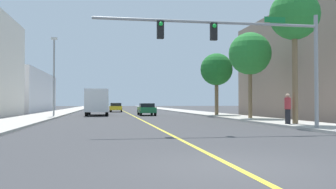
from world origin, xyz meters
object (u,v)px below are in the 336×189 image
traffic_signal_mast (248,43)px  pedestrian (288,109)px  street_lamp (54,72)px  palm_near (294,16)px  palm_mid (250,54)px  delivery_truck (97,102)px  car_green (147,109)px  palm_far (216,70)px  car_yellow (116,107)px  car_gray (100,107)px

traffic_signal_mast → pedestrian: traffic_signal_mast is taller
traffic_signal_mast → street_lamp: street_lamp is taller
palm_near → pedestrian: bearing=-167.8°
palm_mid → delivery_truck: (-12.76, 12.49, -3.93)m
car_green → palm_mid: bearing=-56.9°
street_lamp → palm_far: size_ratio=1.16×
traffic_signal_mast → street_lamp: 22.04m
palm_far → delivery_truck: 13.58m
traffic_signal_mast → delivery_truck: size_ratio=1.52×
palm_mid → car_yellow: size_ratio=1.63×
palm_near → delivery_truck: (-12.34, 20.46, -5.17)m
car_green → traffic_signal_mast: bearing=-83.4°
traffic_signal_mast → pedestrian: size_ratio=6.16×
palm_mid → palm_far: (-0.40, 7.97, -0.61)m
pedestrian → car_green: bearing=161.3°
street_lamp → traffic_signal_mast: bearing=-57.7°
street_lamp → car_green: size_ratio=1.68×
pedestrian → palm_near: bearing=65.5°
palm_mid → pedestrian: palm_mid is taller
palm_mid → palm_far: 8.00m
delivery_truck → pedestrian: size_ratio=4.06×
car_gray → car_green: 21.16m
street_lamp → pedestrian: 22.07m
traffic_signal_mast → palm_near: palm_near is taller
palm_mid → car_gray: bearing=111.8°
palm_near → car_yellow: palm_near is taller
palm_near → car_gray: (-12.38, 39.94, -5.98)m
street_lamp → car_green: (9.31, 4.45, -3.60)m
street_lamp → delivery_truck: street_lamp is taller
car_gray → car_yellow: bearing=-68.1°
street_lamp → palm_mid: 18.15m
palm_mid → car_green: (-7.37, 11.52, -4.77)m
delivery_truck → pedestrian: (11.79, -20.58, -0.47)m
traffic_signal_mast → palm_mid: size_ratio=1.58×
delivery_truck → traffic_signal_mast: bearing=-71.2°
street_lamp → car_yellow: size_ratio=1.71×
street_lamp → pedestrian: bearing=-44.0°
palm_far → car_gray: bearing=117.3°
palm_far → car_green: size_ratio=1.46×
traffic_signal_mast → car_yellow: (-5.42, 38.17, -3.63)m
palm_mid → car_gray: 34.76m
street_lamp → delivery_truck: (3.92, 5.42, -2.76)m
palm_near → palm_far: 16.05m
car_yellow → car_green: bearing=-76.1°
traffic_signal_mast → palm_far: (4.52, 19.53, 0.51)m
palm_near → car_green: bearing=109.6°
street_lamp → car_yellow: bearing=72.0°
traffic_signal_mast → street_lamp: size_ratio=1.51×
traffic_signal_mast → palm_far: palm_far is taller
street_lamp → car_gray: (3.87, 24.90, -3.57)m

